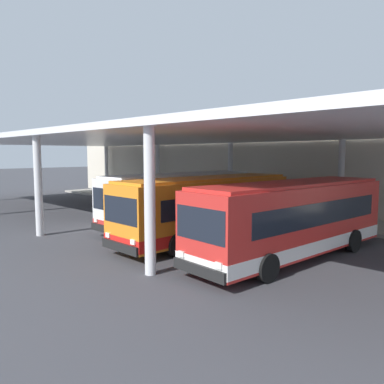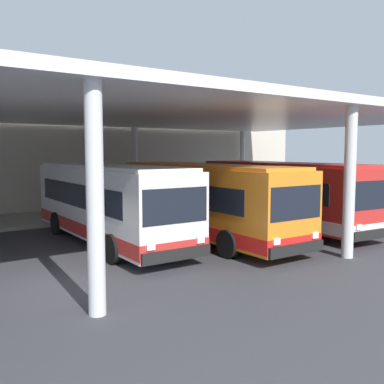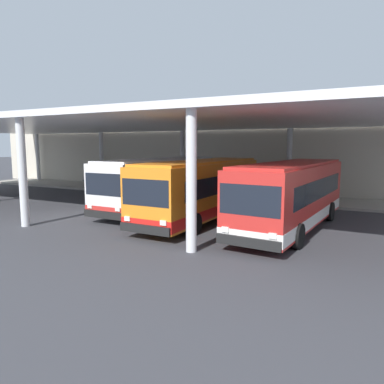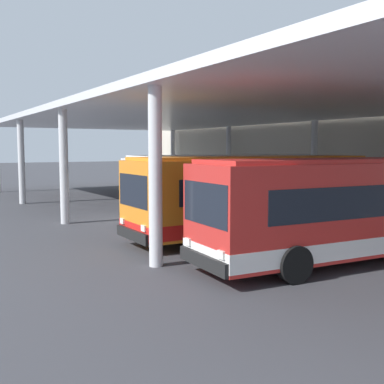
{
  "view_description": "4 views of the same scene",
  "coord_description": "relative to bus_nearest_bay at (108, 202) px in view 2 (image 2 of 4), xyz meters",
  "views": [
    {
      "loc": [
        19.58,
        -10.84,
        4.3
      ],
      "look_at": [
        3.68,
        5.27,
        2.03
      ],
      "focal_mm": 35.26,
      "sensor_mm": 36.0,
      "label": 1
    },
    {
      "loc": [
        -3.66,
        -11.51,
        3.71
      ],
      "look_at": [
        8.04,
        5.26,
        1.77
      ],
      "focal_mm": 40.24,
      "sensor_mm": 36.0,
      "label": 2
    },
    {
      "loc": [
        15.3,
        -14.04,
        3.95
      ],
      "look_at": [
        5.87,
        4.03,
        1.3
      ],
      "focal_mm": 33.47,
      "sensor_mm": 36.0,
      "label": 3
    },
    {
      "loc": [
        21.4,
        -8.67,
        3.46
      ],
      "look_at": [
        3.58,
        2.21,
        1.53
      ],
      "focal_mm": 43.8,
      "sensor_mm": 36.0,
      "label": 4
    }
  ],
  "objects": [
    {
      "name": "bus_second_bay",
      "position": [
        3.61,
        -1.59,
        0.0
      ],
      "size": [
        2.84,
        10.57,
        3.17
      ],
      "color": "orange",
      "rests_on": "ground"
    },
    {
      "name": "ground_plane",
      "position": [
        -3.42,
        -4.61,
        -1.66
      ],
      "size": [
        200.0,
        200.0,
        0.0
      ],
      "primitive_type": "plane",
      "color": "#3D3D42"
    },
    {
      "name": "bus_nearest_bay",
      "position": [
        0.0,
        0.0,
        0.0
      ],
      "size": [
        2.81,
        10.56,
        3.17
      ],
      "color": "white",
      "rests_on": "ground"
    },
    {
      "name": "canopy_shelter",
      "position": [
        -3.42,
        0.89,
        3.63
      ],
      "size": [
        40.0,
        17.0,
        5.55
      ],
      "color": "silver",
      "rests_on": "ground"
    },
    {
      "name": "bus_middle_bay",
      "position": [
        8.33,
        -1.58,
        0.0
      ],
      "size": [
        3.3,
        10.69,
        3.17
      ],
      "color": "red",
      "rests_on": "ground"
    }
  ]
}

